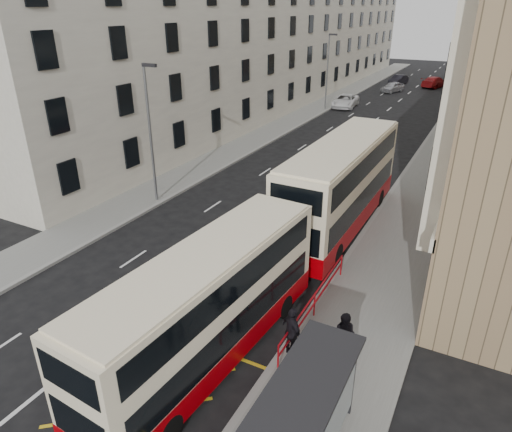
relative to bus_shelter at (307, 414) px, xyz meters
The scene contains 20 objects.
ground 8.62m from the bus_shelter, behind, with size 200.00×200.00×0.00m, color black.
pavement_right 30.46m from the bus_shelter, 90.65° to the left, with size 4.00×120.00×0.15m, color slate.
pavement_left 34.34m from the bus_shelter, 117.53° to the left, with size 3.00×120.00×0.15m, color slate.
kerb_right 30.55m from the bus_shelter, 94.41° to the left, with size 0.25×120.00×0.15m, color gray.
kerb_left 33.67m from the bus_shelter, 115.26° to the left, with size 0.25×120.00×0.15m, color gray.
road_markings 46.20m from the bus_shelter, 100.42° to the left, with size 10.00×110.00×0.01m, color silver, non-canonical shape.
terrace_left 50.98m from the bus_shelter, 115.38° to the left, with size 9.18×79.00×13.25m.
bus_shelter is the anchor object (origin of this frame).
guard_railing 6.61m from the bus_shelter, 108.82° to the left, with size 0.06×6.56×1.01m.
street_lamp_near 19.38m from the bus_shelter, 139.86° to the left, with size 0.93×0.18×8.00m.
street_lamp_far 44.94m from the bus_shelter, 109.12° to the left, with size 0.93×0.18×8.00m.
double_decker_front 5.12m from the bus_shelter, 150.59° to the left, with size 3.09×10.47×4.12m.
double_decker_rear 14.72m from the bus_shelter, 105.08° to the left, with size 2.87×11.97×4.76m.
pedestrian_near 2.28m from the bus_shelter, 112.98° to the left, with size 0.59×0.39×1.61m, color black.
pedestrian_mid 4.61m from the bus_shelter, 94.85° to the left, with size 0.85×0.66×1.74m, color black.
pedestrian_far 4.38m from the bus_shelter, 117.95° to the left, with size 1.11×0.46×1.89m, color black.
white_van 46.90m from the bus_shelter, 106.35° to the left, with size 2.41×5.23×1.45m, color silver.
car_silver 58.61m from the bus_shelter, 100.39° to the left, with size 1.62×4.03×1.37m, color #AAACB1.
car_dark 65.61m from the bus_shelter, 99.84° to the left, with size 1.47×4.21×1.39m, color black.
car_red 64.73m from the bus_shelter, 95.33° to the left, with size 2.14×5.26×1.53m, color maroon.
Camera 1 is at (10.91, -7.94, 11.04)m, focal length 32.00 mm.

